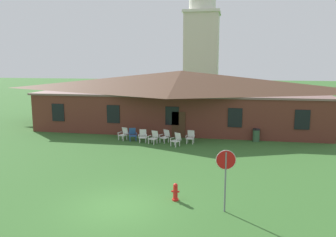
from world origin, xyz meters
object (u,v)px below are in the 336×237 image
object	(u,v)px
lawn_chair_left_end	(143,136)
fire_hydrant	(175,192)
lawn_chair_by_porch	(124,133)
lawn_chair_far_side	(176,139)
lawn_chair_under_eave	(191,137)
lawn_chair_middle	(154,137)
stop_sign	(226,168)
trash_bin	(256,135)
lawn_chair_near_door	(133,134)
lawn_chair_right_end	(165,136)

from	to	relation	value
lawn_chair_left_end	fire_hydrant	bearing A→B (deg)	-67.90
lawn_chair_by_porch	lawn_chair_far_side	distance (m)	4.53
lawn_chair_under_eave	lawn_chair_middle	bearing A→B (deg)	-166.95
lawn_chair_middle	lawn_chair_under_eave	size ratio (longest dim) A/B	1.00
stop_sign	lawn_chair_by_porch	bearing A→B (deg)	124.84
fire_hydrant	trash_bin	distance (m)	12.81
lawn_chair_near_door	lawn_chair_far_side	size ratio (longest dim) A/B	1.00
stop_sign	lawn_chair_right_end	size ratio (longest dim) A/B	2.71
stop_sign	trash_bin	distance (m)	13.06
lawn_chair_middle	fire_hydrant	world-z (taller)	lawn_chair_middle
lawn_chair_right_end	trash_bin	world-z (taller)	trash_bin
lawn_chair_by_porch	fire_hydrant	distance (m)	12.28
lawn_chair_by_porch	lawn_chair_near_door	bearing A→B (deg)	-5.60
lawn_chair_right_end	fire_hydrant	xyz separation A→B (m)	(2.50, -10.55, -0.12)
lawn_chair_by_porch	trash_bin	world-z (taller)	trash_bin
lawn_chair_middle	fire_hydrant	size ratio (longest dim) A/B	1.21
lawn_chair_by_porch	lawn_chair_right_end	world-z (taller)	same
lawn_chair_left_end	lawn_chair_middle	size ratio (longest dim) A/B	1.00
lawn_chair_middle	trash_bin	world-z (taller)	trash_bin
lawn_chair_by_porch	lawn_chair_near_door	world-z (taller)	same
lawn_chair_near_door	lawn_chair_right_end	xyz separation A→B (m)	(2.62, -0.17, 0.00)
trash_bin	lawn_chair_under_eave	bearing A→B (deg)	-163.76
lawn_chair_under_eave	trash_bin	distance (m)	5.09
lawn_chair_near_door	lawn_chair_middle	bearing A→B (deg)	-20.72
stop_sign	lawn_chair_by_porch	xyz separation A→B (m)	(-8.03, 11.53, -1.35)
lawn_chair_right_end	lawn_chair_under_eave	distance (m)	1.93
lawn_chair_by_porch	lawn_chair_under_eave	world-z (taller)	same
lawn_chair_under_eave	trash_bin	xyz separation A→B (m)	(4.88, 1.42, -0.00)
lawn_chair_left_end	lawn_chair_middle	distance (m)	0.97
lawn_chair_right_end	lawn_chair_under_eave	xyz separation A→B (m)	(1.92, 0.10, 0.00)
lawn_chair_left_end	trash_bin	xyz separation A→B (m)	(8.50, 1.75, -0.00)
stop_sign	lawn_chair_middle	size ratio (longest dim) A/B	2.71
stop_sign	lawn_chair_middle	world-z (taller)	stop_sign
lawn_chair_near_door	lawn_chair_far_side	distance (m)	3.79
lawn_chair_by_porch	lawn_chair_far_side	bearing A→B (deg)	-15.29
fire_hydrant	trash_bin	bearing A→B (deg)	70.37
lawn_chair_by_porch	lawn_chair_under_eave	distance (m)	5.29
lawn_chair_right_end	lawn_chair_far_side	size ratio (longest dim) A/B	1.00
trash_bin	lawn_chair_left_end	bearing A→B (deg)	-168.39
lawn_chair_right_end	lawn_chair_far_side	bearing A→B (deg)	-43.31
lawn_chair_near_door	trash_bin	distance (m)	9.52
lawn_chair_by_porch	lawn_chair_far_side	size ratio (longest dim) A/B	1.00
lawn_chair_far_side	trash_bin	bearing A→B (deg)	23.07
stop_sign	lawn_chair_middle	xyz separation A→B (m)	(-5.43, 10.76, -1.35)
lawn_chair_near_door	trash_bin	size ratio (longest dim) A/B	0.98
lawn_chair_left_end	fire_hydrant	size ratio (longest dim) A/B	1.21
trash_bin	lawn_chair_far_side	bearing A→B (deg)	-156.93
lawn_chair_middle	fire_hydrant	distance (m)	10.54
lawn_chair_left_end	lawn_chair_far_side	size ratio (longest dim) A/B	1.00
lawn_chair_near_door	fire_hydrant	distance (m)	11.88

